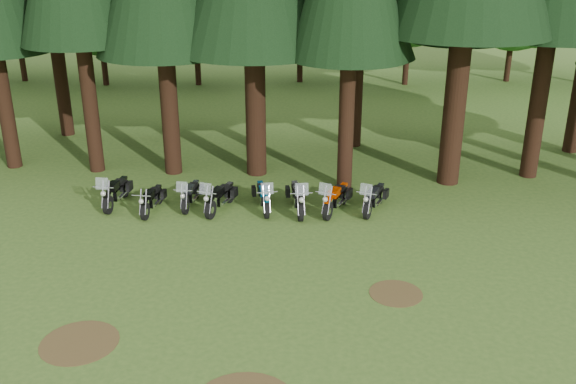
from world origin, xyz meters
name	(u,v)px	position (x,y,z in m)	size (l,w,h in m)	color
ground	(222,300)	(0.00, 0.00, 0.00)	(120.00, 120.00, 0.00)	#395B20
decid_2	(102,3)	(-10.43, 24.78, 4.95)	(6.72, 6.53, 8.40)	black
decid_3	(199,11)	(-4.71, 25.13, 4.51)	(6.12, 5.95, 7.65)	black
decid_4	(304,11)	(1.58, 26.32, 4.37)	(5.93, 5.76, 7.41)	black
dirt_patch_0	(80,342)	(-3.00, -2.00, 0.01)	(1.80, 1.80, 0.01)	#4C3D1E
dirt_patch_1	(396,293)	(4.50, 0.50, 0.01)	(1.40, 1.40, 0.01)	#4C3D1E
motorcycle_0	(116,193)	(-4.48, 6.02, 0.46)	(0.49, 2.22, 1.39)	black
motorcycle_1	(152,200)	(-3.12, 5.54, 0.41)	(0.35, 1.96, 0.80)	black
motorcycle_2	(191,195)	(-1.90, 6.04, 0.42)	(0.44, 1.99, 1.25)	black
motorcycle_3	(220,198)	(-0.84, 5.72, 0.45)	(0.91, 2.12, 1.36)	black
motorcycle_4	(263,197)	(0.61, 5.86, 0.45)	(0.71, 2.14, 1.35)	black
motorcycle_5	(298,198)	(1.78, 5.74, 0.48)	(0.62, 2.27, 1.43)	black
motorcycle_6	(336,199)	(3.06, 5.78, 0.46)	(1.07, 2.13, 1.38)	black
motorcycle_7	(374,199)	(4.35, 5.90, 0.44)	(1.01, 2.04, 1.32)	black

